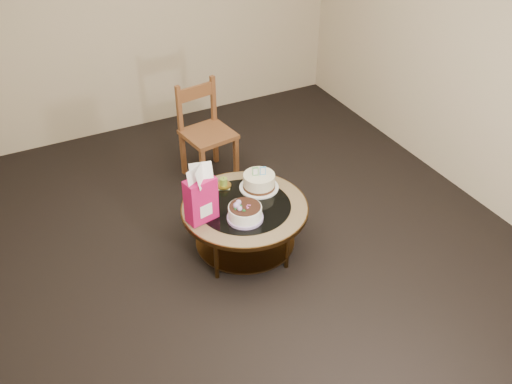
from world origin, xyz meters
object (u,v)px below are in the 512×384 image
decorated_cake (245,213)px  gift_bag (201,194)px  coffee_table (245,213)px  cream_cake (259,182)px  dining_chair (206,132)px

decorated_cake → gift_bag: (-0.29, 0.15, 0.18)m
decorated_cake → coffee_table: bearing=64.5°
cream_cake → gift_bag: bearing=-145.6°
gift_bag → dining_chair: dining_chair is taller
gift_bag → cream_cake: bearing=4.1°
dining_chair → decorated_cake: bearing=-109.1°
cream_cake → dining_chair: 1.04m
decorated_cake → cream_cake: bearing=47.9°
coffee_table → decorated_cake: decorated_cake is taller
coffee_table → gift_bag: (-0.37, -0.00, 0.31)m
coffee_table → gift_bag: size_ratio=2.17×
coffee_table → decorated_cake: bearing=-115.5°
coffee_table → cream_cake: (0.21, 0.16, 0.14)m
gift_bag → decorated_cake: bearing=-39.2°
gift_bag → dining_chair: bearing=54.1°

